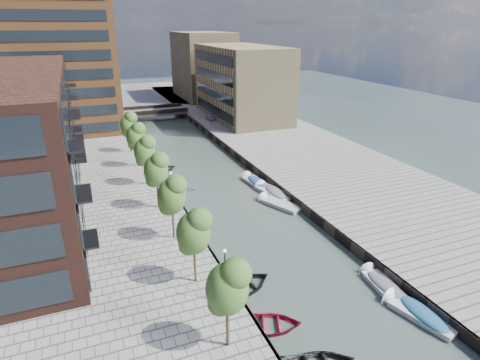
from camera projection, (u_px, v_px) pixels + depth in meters
water at (197, 163)px, 58.64m from camera, size 300.00×300.00×0.00m
quay_right at (293, 148)px, 64.02m from camera, size 20.00×140.00×1.00m
quay_wall_left at (155, 165)px, 56.33m from camera, size 0.25×140.00×1.00m
quay_wall_right at (236, 155)px, 60.58m from camera, size 0.25×140.00×1.00m
far_closure at (136, 95)px, 110.24m from camera, size 80.00×40.00×1.00m
apartment_block at (29, 142)px, 40.12m from camera, size 8.00×38.00×14.00m
tower at (56, 42)px, 68.44m from camera, size 18.00×18.00×30.00m
tan_block_near at (242, 82)px, 80.26m from camera, size 12.00×25.00×14.00m
tan_block_far at (203, 65)px, 102.33m from camera, size 12.00×20.00×16.00m
bridge at (155, 112)px, 85.75m from camera, size 13.00×6.00×1.30m
tree_0 at (227, 286)px, 22.67m from camera, size 2.50×2.50×5.95m
tree_1 at (193, 230)px, 28.71m from camera, size 2.50×2.50×5.95m
tree_2 at (171, 194)px, 34.75m from camera, size 2.50×2.50×5.95m
tree_3 at (156, 169)px, 40.79m from camera, size 2.50×2.50×5.95m
tree_4 at (144, 150)px, 46.83m from camera, size 2.50×2.50×5.95m
tree_5 at (135, 135)px, 52.87m from camera, size 2.50×2.50×5.95m
tree_6 at (128, 124)px, 58.92m from camera, size 2.50×2.50×5.95m
lamp_0 at (225, 270)px, 27.23m from camera, size 0.24×0.24×4.12m
lamp_1 at (172, 187)px, 41.04m from camera, size 0.24×0.24×4.12m
lamp_2 at (145, 145)px, 54.85m from camera, size 0.24×0.24×4.12m
sloop_1 at (243, 289)px, 30.90m from camera, size 5.83×4.77×1.06m
sloop_2 at (268, 328)px, 27.01m from camera, size 5.55×4.75×0.97m
sloop_3 at (176, 193)px, 48.46m from camera, size 5.41×4.24×1.02m
sloop_4 at (163, 170)px, 55.73m from camera, size 4.77×4.01×0.84m
motorboat_0 at (416, 313)px, 28.11m from camera, size 3.02×5.34×1.69m
motorboat_1 at (382, 284)px, 31.19m from camera, size 2.14×4.84×1.56m
motorboat_2 at (277, 204)px, 45.18m from camera, size 3.71×5.46×1.73m
motorboat_3 at (255, 182)px, 51.16m from camera, size 2.31×5.31×1.72m
motorboat_4 at (273, 192)px, 47.96m from camera, size 3.16×5.85×1.85m
car at (211, 117)px, 80.22m from camera, size 1.70×3.78×1.26m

